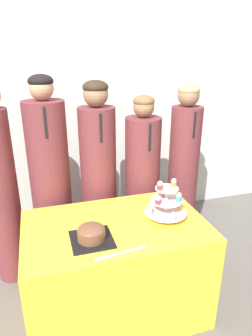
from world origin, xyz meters
The scene contains 10 objects.
wall_back centered at (0.00, 1.79, 1.35)m, with size 9.00×0.06×2.70m.
table centered at (0.00, 0.38, 0.37)m, with size 1.22×0.75×0.74m.
round_cake centered at (-0.19, 0.24, 0.78)m, with size 0.25×0.25×0.10m.
cake_knife centered at (-0.10, 0.06, 0.74)m, with size 0.31×0.06×0.01m.
cupcake_stand centered at (0.36, 0.37, 0.85)m, with size 0.29×0.29×0.28m.
student_0 centered at (-0.75, 1.00, 0.82)m, with size 0.25×0.25×1.64m.
student_1 centered at (-0.38, 1.00, 0.79)m, with size 0.32×0.32×1.67m.
student_2 centered at (0.02, 1.00, 0.78)m, with size 0.30×0.30×1.62m.
student_3 centered at (0.41, 1.00, 0.70)m, with size 0.31×0.31×1.49m.
student_4 centered at (0.81, 1.00, 0.76)m, with size 0.27×0.28×1.57m.
Camera 1 is at (-0.43, -1.30, 1.81)m, focal length 32.00 mm.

